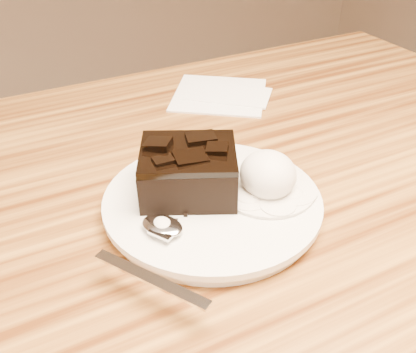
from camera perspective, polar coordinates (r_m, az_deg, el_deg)
name	(u,v)px	position (r m, az deg, el deg)	size (l,w,h in m)	color
plate	(212,205)	(0.53, 0.50, -3.29)	(0.23, 0.23, 0.02)	white
brownie	(188,174)	(0.52, -2.30, 0.34)	(0.10, 0.09, 0.05)	black
ice_cream_scoop	(268,174)	(0.52, 6.98, 0.24)	(0.06, 0.06, 0.05)	white
melt_puddle	(267,189)	(0.53, 6.83, -1.50)	(0.10, 0.10, 0.00)	white
spoon	(162,227)	(0.48, -5.33, -5.88)	(0.03, 0.17, 0.01)	silver
napkin	(219,94)	(0.79, 1.33, 9.57)	(0.14, 0.14, 0.01)	white
crumb_a	(192,194)	(0.52, -1.83, -2.04)	(0.01, 0.01, 0.00)	black
crumb_b	(176,221)	(0.49, -3.78, -5.20)	(0.01, 0.01, 0.00)	black
crumb_c	(186,214)	(0.50, -2.59, -4.38)	(0.01, 0.00, 0.00)	black
crumb_d	(217,197)	(0.52, 1.05, -2.45)	(0.01, 0.01, 0.00)	black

